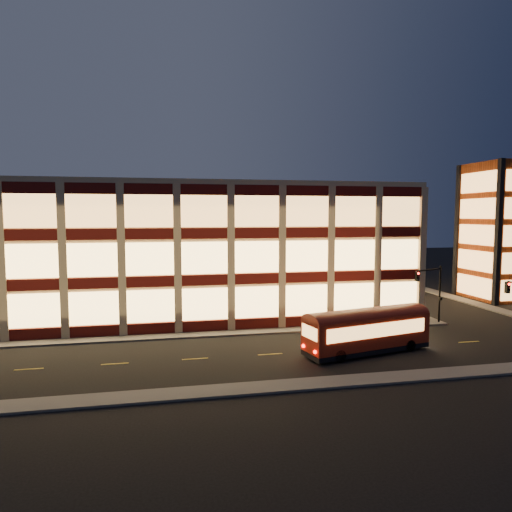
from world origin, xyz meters
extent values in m
plane|color=black|center=(0.00, 0.00, 0.00)|extent=(200.00, 200.00, 0.00)
cube|color=#514F4C|center=(-3.00, 1.00, 0.07)|extent=(54.00, 2.00, 0.15)
cube|color=#514F4C|center=(23.00, 17.00, 0.07)|extent=(2.00, 30.00, 0.15)
cube|color=#514F4C|center=(34.00, 17.00, 0.07)|extent=(2.00, 30.00, 0.15)
cube|color=#514F4C|center=(0.00, -13.00, 0.07)|extent=(100.00, 2.00, 0.15)
cube|color=tan|center=(-3.00, 17.00, 7.00)|extent=(50.00, 30.00, 14.00)
cube|color=tan|center=(-3.00, 17.00, 14.25)|extent=(50.40, 30.40, 0.50)
cube|color=#470C0A|center=(-3.00, 1.88, 0.65)|extent=(50.10, 0.25, 1.00)
cube|color=#FFC66B|center=(-3.00, 1.90, 2.75)|extent=(49.00, 0.20, 3.00)
cube|color=#470C0A|center=(22.12, 17.00, 0.65)|extent=(0.25, 30.10, 1.00)
cube|color=#FFC66B|center=(22.10, 17.00, 2.75)|extent=(0.20, 29.00, 3.00)
cube|color=#470C0A|center=(-3.00, 1.88, 5.05)|extent=(50.10, 0.25, 1.00)
cube|color=#FFC66B|center=(-3.00, 1.90, 7.15)|extent=(49.00, 0.20, 3.00)
cube|color=#470C0A|center=(22.12, 17.00, 5.05)|extent=(0.25, 30.10, 1.00)
cube|color=#FFC66B|center=(22.10, 17.00, 7.15)|extent=(0.20, 29.00, 3.00)
cube|color=#470C0A|center=(-3.00, 1.88, 9.45)|extent=(50.10, 0.25, 1.00)
cube|color=#FFC66B|center=(-3.00, 1.90, 11.55)|extent=(49.00, 0.20, 3.00)
cube|color=#470C0A|center=(22.12, 17.00, 9.45)|extent=(0.25, 30.10, 1.00)
cube|color=#FFC66B|center=(22.10, 17.00, 11.55)|extent=(0.20, 29.00, 3.00)
cube|color=#8C3814|center=(40.00, 12.00, 9.00)|extent=(8.00, 8.00, 18.00)
cube|color=black|center=(36.00, 8.00, 9.00)|extent=(0.60, 0.60, 18.00)
cube|color=black|center=(36.00, 16.00, 9.00)|extent=(0.60, 0.60, 18.00)
cube|color=black|center=(44.00, 16.00, 9.00)|extent=(0.60, 0.60, 18.00)
cube|color=#EBA152|center=(35.92, 12.00, 1.80)|extent=(0.16, 6.60, 2.60)
cube|color=#EBA152|center=(35.92, 12.00, 5.20)|extent=(0.16, 6.60, 2.60)
cube|color=#EBA152|center=(35.92, 12.00, 8.60)|extent=(0.16, 6.60, 2.60)
cube|color=#EBA152|center=(35.92, 12.00, 12.00)|extent=(0.16, 6.60, 2.60)
cube|color=#EBA152|center=(35.92, 12.00, 15.40)|extent=(0.16, 6.60, 2.60)
cylinder|color=black|center=(23.50, 0.80, 3.00)|extent=(0.18, 0.18, 6.00)
cylinder|color=black|center=(21.75, 0.05, 5.70)|extent=(3.56, 1.63, 0.14)
cube|color=black|center=(20.00, -0.70, 5.20)|extent=(0.32, 0.32, 0.95)
sphere|color=#FF0C05|center=(20.00, -0.88, 5.50)|extent=(0.20, 0.20, 0.20)
cube|color=black|center=(23.50, 0.60, 2.60)|extent=(0.25, 0.18, 0.28)
cube|color=black|center=(23.50, -8.50, 5.20)|extent=(0.32, 0.32, 0.95)
sphere|color=#FF0C05|center=(23.50, -8.68, 5.50)|extent=(0.20, 0.20, 0.20)
cube|color=maroon|center=(11.79, -7.09, 1.83)|extent=(11.09, 5.04, 2.48)
cube|color=black|center=(11.79, -7.09, 0.38)|extent=(11.09, 5.04, 0.38)
cylinder|color=black|center=(8.70, -9.02, 0.48)|extent=(1.02, 0.53, 0.97)
cylinder|color=black|center=(8.17, -6.71, 0.48)|extent=(1.02, 0.53, 0.97)
cylinder|color=black|center=(15.41, -7.47, 0.48)|extent=(1.02, 0.53, 0.97)
cylinder|color=black|center=(14.88, -5.16, 0.48)|extent=(1.02, 0.53, 0.97)
cube|color=#EBA152|center=(12.10, -8.43, 2.15)|extent=(9.24, 2.19, 1.08)
cube|color=#EBA152|center=(11.48, -5.75, 2.15)|extent=(9.24, 2.19, 1.08)
camera|label=1|loc=(-4.22, -40.82, 11.15)|focal=32.00mm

